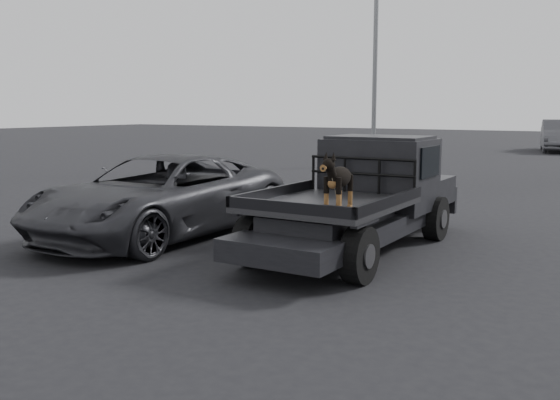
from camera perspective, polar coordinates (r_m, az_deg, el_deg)
The scene contains 7 objects.
ground at distance 8.17m, azimuth -0.94°, elevation -7.70°, with size 120.00×120.00×0.00m, color black.
flatbed_ute at distance 10.00m, azimuth 6.93°, elevation -2.06°, with size 2.00×5.40×0.92m, color black, non-canonical shape.
ute_cab at distance 10.75m, azimuth 9.12°, elevation 3.46°, with size 1.72×1.30×0.88m, color black, non-canonical shape.
headache_rack at distance 10.07m, azimuth 7.48°, elevation 2.23°, with size 1.80×0.08×0.55m, color black, non-canonical shape.
dog at distance 8.37m, azimuth 5.38°, elevation 1.67°, with size 0.32×0.60×0.74m, color black, non-canonical shape.
parked_suv at distance 11.24m, azimuth -10.91°, elevation 0.35°, with size 2.39×5.19×1.44m, color #2E2E33.
distant_car_a at distance 36.11m, azimuth 24.25°, elevation 5.39°, with size 1.77×5.06×1.67m, color #48494E.
Camera 1 is at (4.20, -6.63, 2.26)m, focal length 40.00 mm.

